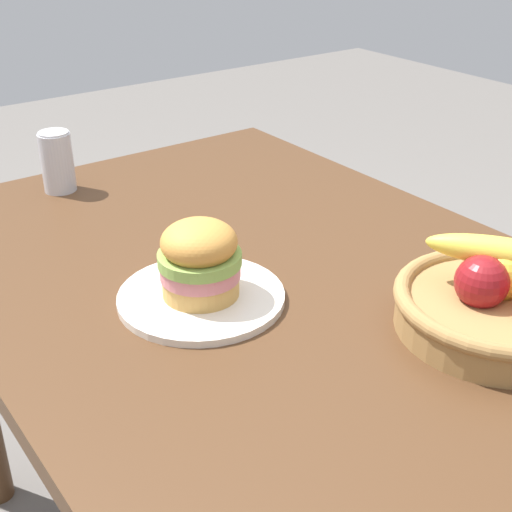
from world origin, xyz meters
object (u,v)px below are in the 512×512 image
Objects in this scene: plate at (201,297)px; sandwich at (200,259)px; fruit_basket at (498,302)px; soda_can at (57,162)px.

plate is 0.07m from sandwich.
soda_can is at bearing -160.77° from fruit_basket.
plate is at bearing 0.22° from soda_can.
fruit_basket is (0.86, 0.30, -0.02)m from soda_can.
sandwich is at bearing 0.22° from soda_can.
fruit_basket reaches higher than soda_can.
fruit_basket is at bearing 43.66° from plate.
soda_can is (-0.55, -0.00, -0.01)m from sandwich.
soda_can reaches higher than plate.
sandwich is at bearing -136.34° from fruit_basket.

